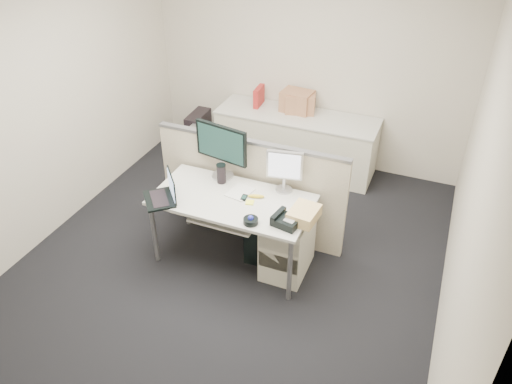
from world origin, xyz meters
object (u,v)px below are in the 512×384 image
at_px(desk, 232,204).
at_px(monitor_main, 222,152).
at_px(laptop, 158,189).
at_px(desk_phone, 286,221).

xyz_separation_m(desk, monitor_main, (-0.25, 0.32, 0.35)).
relative_size(monitor_main, laptop, 1.63).
bearing_deg(desk_phone, monitor_main, 160.39).
xyz_separation_m(monitor_main, laptop, (-0.37, -0.60, -0.15)).
relative_size(desk, desk_phone, 6.62).
bearing_deg(monitor_main, desk, -41.69).
xyz_separation_m(laptop, desk_phone, (1.22, 0.10, -0.09)).
relative_size(laptop, desk_phone, 1.54).
bearing_deg(laptop, desk_phone, 54.05).
bearing_deg(laptop, monitor_main, 107.70).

